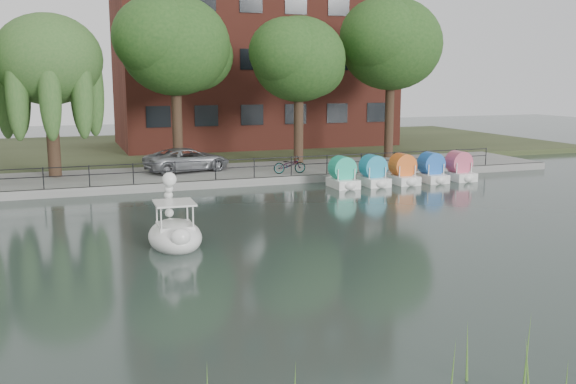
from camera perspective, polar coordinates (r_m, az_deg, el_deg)
ground_plane at (r=19.76m, az=2.57°, el=-5.73°), size 120.00×120.00×0.00m
promenade at (r=34.74m, az=-7.49°, el=1.45°), size 40.00×6.00×0.40m
kerb at (r=31.89m, az=-6.35°, el=0.70°), size 40.00×0.25×0.40m
land_strip at (r=48.40m, az=-11.05°, el=3.77°), size 60.00×22.00×0.36m
railing at (r=31.95m, az=-6.47°, el=2.43°), size 32.00×0.05×1.00m
apartment_building at (r=49.78m, az=-3.16°, el=14.70°), size 20.00×10.07×18.00m
willow_mid at (r=34.58m, az=-20.55°, el=10.92°), size 5.32×5.32×8.15m
broadleaf_center at (r=36.15m, az=-10.03°, el=12.63°), size 6.00×6.00×9.25m
broadleaf_right at (r=37.50m, az=0.96°, el=11.66°), size 5.40×5.40×8.32m
broadleaf_far at (r=41.17m, az=9.17°, el=12.81°), size 6.30×6.30×9.71m
minivan at (r=34.95m, az=-8.93°, el=3.02°), size 3.65×5.72×1.47m
bicycle at (r=33.84m, az=0.14°, el=2.51°), size 0.76×1.77×1.00m
swan_boat at (r=21.21m, az=-10.05°, el=-3.37°), size 1.77×2.84×2.30m
pedal_boat_row at (r=33.57m, az=10.17°, el=1.78°), size 7.95×1.70×1.40m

